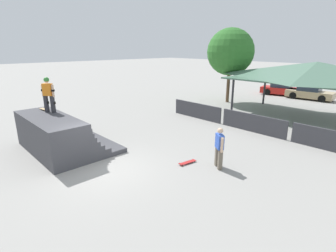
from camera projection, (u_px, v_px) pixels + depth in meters
ground_plane at (104, 169)px, 10.73m from camera, size 160.00×160.00×0.00m
quarter_pipe_ramp at (58, 136)px, 12.44m from camera, size 4.80×3.44×1.73m
skater_on_deck at (48, 92)px, 12.57m from camera, size 0.69×0.54×1.71m
skateboard_on_deck at (45, 109)px, 13.19m from camera, size 0.82×0.29×0.09m
bystander_walking at (219, 146)px, 10.62m from camera, size 0.63×0.48×1.72m
skateboard_on_ground at (187, 162)px, 11.22m from camera, size 0.32×0.86×0.09m
barrier_fence at (253, 123)px, 15.33m from camera, size 12.66×0.12×1.05m
pavilion_shelter at (316, 72)px, 17.23m from camera, size 10.98×5.75×3.88m
tree_far_back at (230, 52)px, 22.52m from camera, size 4.01×4.01×6.39m
parked_car_red at (282, 89)px, 27.03m from camera, size 4.27×2.49×1.27m
parked_car_tan at (310, 93)px, 24.87m from camera, size 4.19×2.05×1.27m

